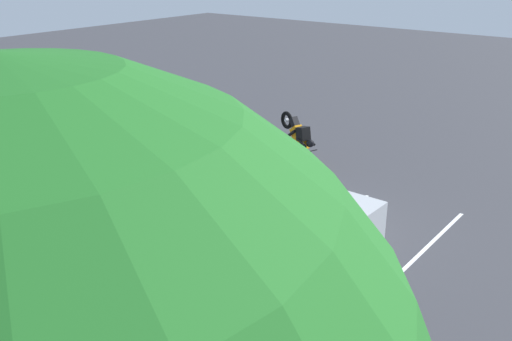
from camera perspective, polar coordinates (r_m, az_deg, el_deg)
The scene contains 12 objects.
ground_plane at distance 15.16m, azimuth 5.90°, elevation -5.69°, with size 80.00×80.00×0.00m, color #38383D.
tour_bus at distance 12.12m, azimuth -15.36°, elevation -4.88°, with size 11.41×2.83×3.25m.
spectator_far_left at distance 12.77m, azimuth 0.86°, elevation -5.48°, with size 0.58×0.36×1.82m.
spectator_left at distance 13.48m, azimuth -3.10°, elevation -4.30°, with size 0.58×0.36×1.73m.
spectator_centre at distance 14.03m, azimuth -6.92°, elevation -3.34°, with size 0.58×0.34×1.73m.
spectator_right at distance 14.90m, azimuth -9.39°, elevation -2.10°, with size 0.58×0.37×1.70m.
parked_motorcycle_silver at distance 11.88m, azimuth 4.86°, elevation -11.12°, with size 2.03×0.72×0.99m.
parked_motorcycle_dark at distance 15.31m, azimuth -14.54°, elevation -4.02°, with size 2.05×0.58×0.99m.
stunt_motorcycle at distance 18.89m, azimuth 4.28°, elevation 3.31°, with size 1.81×0.93×1.90m.
bay_line_a at distance 14.91m, azimuth 16.97°, elevation -7.05°, with size 0.13×4.49×0.01m.
bay_line_b at distance 15.87m, azimuth 8.07°, elevation -4.51°, with size 0.13×3.57×0.01m.
bay_line_c at distance 17.19m, azimuth 0.41°, elevation -2.22°, with size 0.14×4.94×0.01m.
Camera 1 is at (-7.00, 11.61, 6.79)m, focal length 40.10 mm.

